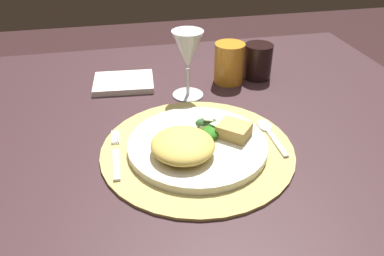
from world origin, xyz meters
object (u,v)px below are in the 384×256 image
object	(u,v)px
dinner_plate	(197,145)
spoon	(268,130)
napkin	(124,83)
dining_table	(159,169)
wine_glass	(188,53)
amber_tumbler	(229,63)
dark_tumbler	(258,61)
fork	(116,156)

from	to	relation	value
dinner_plate	spoon	bearing A→B (deg)	9.95
dinner_plate	napkin	size ratio (longest dim) A/B	1.79
dining_table	wine_glass	xyz separation A→B (m)	(0.09, 0.11, 0.23)
napkin	amber_tumbler	distance (m)	0.27
amber_tumbler	dark_tumbler	xyz separation A→B (m)	(0.08, 0.01, -0.01)
dinner_plate	napkin	xyz separation A→B (m)	(-0.12, 0.31, -0.01)
dining_table	napkin	distance (m)	0.25
napkin	amber_tumbler	xyz separation A→B (m)	(0.27, -0.03, 0.04)
spoon	amber_tumbler	distance (m)	0.26
wine_glass	dark_tumbler	size ratio (longest dim) A/B	1.79
dining_table	wine_glass	distance (m)	0.27
wine_glass	dark_tumbler	world-z (taller)	wine_glass
spoon	napkin	world-z (taller)	napkin
dinner_plate	spoon	size ratio (longest dim) A/B	1.98
fork	napkin	world-z (taller)	napkin
amber_tumbler	spoon	bearing A→B (deg)	-88.04
amber_tumbler	dark_tumbler	world-z (taller)	amber_tumbler
dining_table	napkin	world-z (taller)	napkin
dinner_plate	dark_tumbler	world-z (taller)	dark_tumbler
spoon	dark_tumbler	size ratio (longest dim) A/B	1.50
amber_tumbler	wine_glass	bearing A→B (deg)	-154.65
spoon	amber_tumbler	xyz separation A→B (m)	(-0.01, 0.25, 0.04)
dining_table	dark_tumbler	world-z (taller)	dark_tumbler
wine_glass	napkin	bearing A→B (deg)	148.97
dinner_plate	wine_glass	bearing A→B (deg)	83.10
fork	amber_tumbler	world-z (taller)	amber_tumbler
wine_glass	amber_tumbler	world-z (taller)	wine_glass
dinner_plate	fork	bearing A→B (deg)	178.75
napkin	wine_glass	bearing A→B (deg)	-31.03
dining_table	dinner_plate	xyz separation A→B (m)	(0.07, -0.11, 0.14)
spoon	dark_tumbler	world-z (taller)	dark_tumbler
dining_table	wine_glass	world-z (taller)	wine_glass
dining_table	amber_tumbler	xyz separation A→B (m)	(0.21, 0.17, 0.17)
dinner_plate	fork	size ratio (longest dim) A/B	1.70
spoon	wine_glass	size ratio (longest dim) A/B	0.84
spoon	dining_table	bearing A→B (deg)	159.25
dining_table	spoon	xyz separation A→B (m)	(0.22, -0.08, 0.13)
dining_table	spoon	bearing A→B (deg)	-20.75
spoon	dark_tumbler	xyz separation A→B (m)	(0.07, 0.26, 0.04)
fork	napkin	distance (m)	0.31
dining_table	napkin	xyz separation A→B (m)	(-0.06, 0.20, 0.13)
dining_table	spoon	distance (m)	0.27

